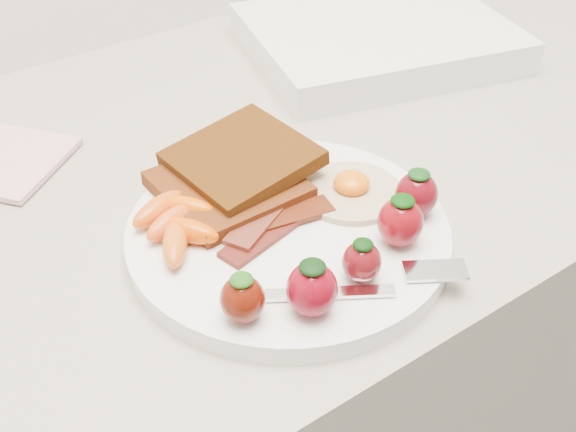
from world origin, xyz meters
TOP-DOWN VIEW (x-y plane):
  - plate at (-0.00, 1.56)m, footprint 0.27×0.27m
  - toast_lower at (-0.02, 1.62)m, footprint 0.11×0.11m
  - toast_upper at (0.00, 1.64)m, footprint 0.12×0.12m
  - fried_egg at (0.07, 1.56)m, footprint 0.11×0.11m
  - bacon_strips at (-0.02, 1.56)m, footprint 0.11×0.07m
  - baby_carrots at (-0.08, 1.60)m, footprint 0.08×0.09m
  - strawberries at (0.01, 1.49)m, footprint 0.22×0.08m
  - fork at (0.01, 1.46)m, footprint 0.17×0.09m
  - appliance at (0.30, 1.79)m, footprint 0.36×0.31m

SIDE VIEW (x-z plane):
  - plate at x=0.00m, z-range 0.90..0.92m
  - appliance at x=0.30m, z-range 0.90..0.94m
  - fork at x=0.01m, z-range 0.92..0.92m
  - bacon_strips at x=-0.02m, z-range 0.92..0.93m
  - fried_egg at x=0.07m, z-range 0.91..0.93m
  - toast_lower at x=-0.02m, z-range 0.92..0.93m
  - baby_carrots at x=-0.08m, z-range 0.92..0.94m
  - strawberries at x=0.01m, z-range 0.92..0.96m
  - toast_upper at x=0.00m, z-range 0.93..0.95m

